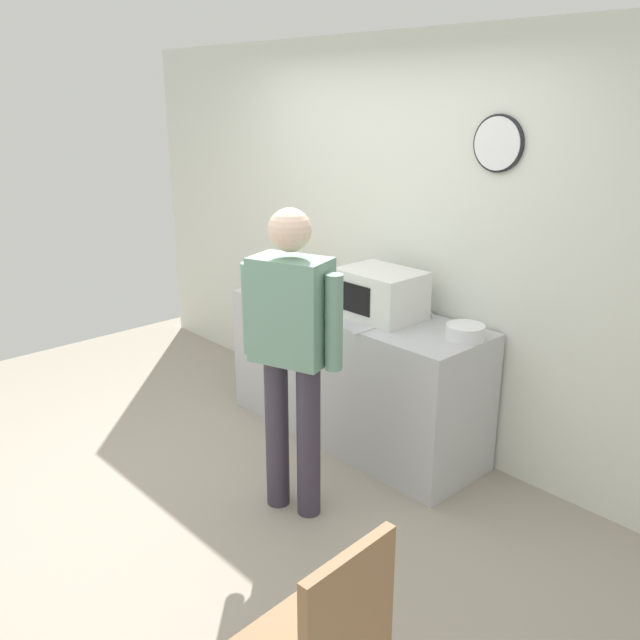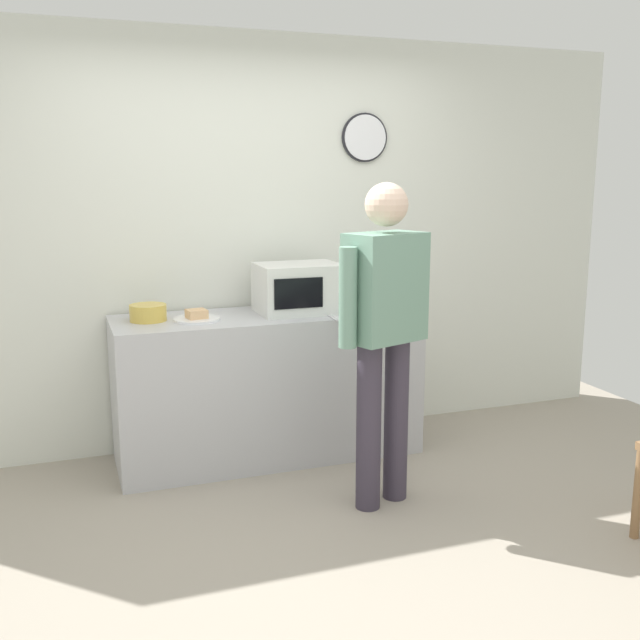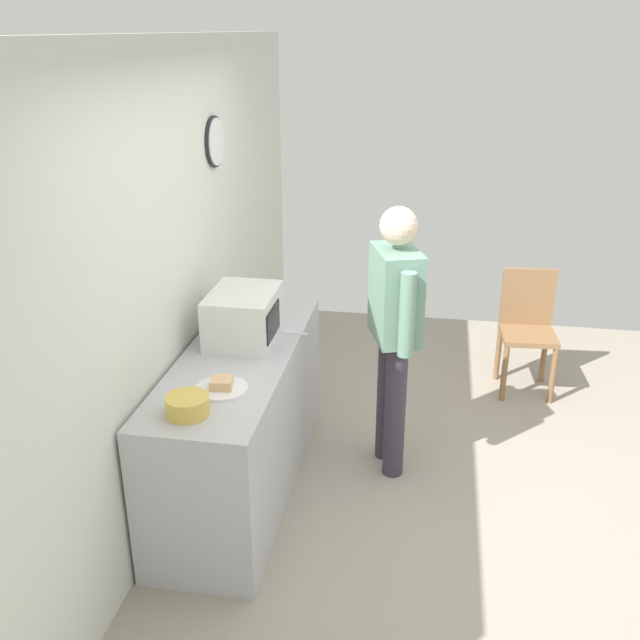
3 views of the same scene
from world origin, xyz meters
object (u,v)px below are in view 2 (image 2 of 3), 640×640
(cereal_bowl, at_px, (148,313))
(microwave, at_px, (298,288))
(salad_bowl, at_px, (384,298))
(person_standing, at_px, (384,321))
(fork_utensil, at_px, (313,302))
(sandwich_plate, at_px, (197,317))
(spoon_utensil, at_px, (333,318))

(cereal_bowl, bearing_deg, microwave, -2.12)
(salad_bowl, xyz_separation_m, cereal_bowl, (-1.52, -0.02, 0.01))
(salad_bowl, height_order, person_standing, person_standing)
(microwave, xyz_separation_m, cereal_bowl, (-0.91, 0.03, -0.10))
(salad_bowl, xyz_separation_m, fork_utensil, (-0.42, 0.22, -0.04))
(fork_utensil, relative_size, person_standing, 0.10)
(microwave, xyz_separation_m, fork_utensil, (0.19, 0.28, -0.15))
(cereal_bowl, bearing_deg, sandwich_plate, -18.34)
(fork_utensil, xyz_separation_m, spoon_utensil, (-0.06, -0.55, 0.00))
(microwave, xyz_separation_m, salad_bowl, (0.61, 0.05, -0.11))
(fork_utensil, bearing_deg, person_standing, -90.65)
(sandwich_plate, bearing_deg, cereal_bowl, 161.66)
(sandwich_plate, distance_m, cereal_bowl, 0.28)
(microwave, bearing_deg, spoon_utensil, -65.50)
(microwave, relative_size, sandwich_plate, 1.84)
(spoon_utensil, bearing_deg, sandwich_plate, 163.77)
(salad_bowl, bearing_deg, sandwich_plate, -175.02)
(spoon_utensil, bearing_deg, microwave, 114.50)
(fork_utensil, height_order, person_standing, person_standing)
(salad_bowl, height_order, spoon_utensil, salad_bowl)
(cereal_bowl, relative_size, spoon_utensil, 1.25)
(sandwich_plate, xyz_separation_m, fork_utensil, (0.83, 0.33, -0.01))
(sandwich_plate, relative_size, spoon_utensil, 1.60)
(sandwich_plate, xyz_separation_m, salad_bowl, (1.25, 0.11, 0.02))
(sandwich_plate, bearing_deg, person_standing, -45.15)
(microwave, distance_m, sandwich_plate, 0.66)
(cereal_bowl, bearing_deg, person_standing, -40.03)
(microwave, distance_m, person_standing, 0.90)
(salad_bowl, distance_m, spoon_utensil, 0.59)
(salad_bowl, height_order, cereal_bowl, cereal_bowl)
(microwave, relative_size, cereal_bowl, 2.35)
(microwave, xyz_separation_m, sandwich_plate, (-0.64, -0.05, -0.13))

